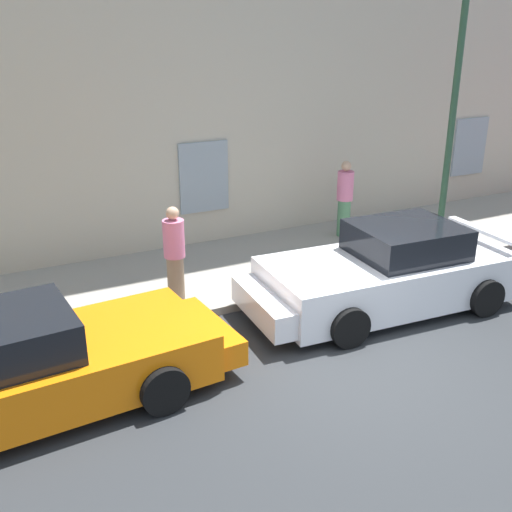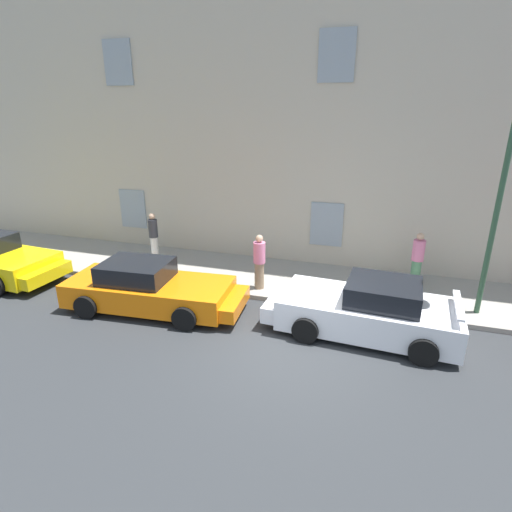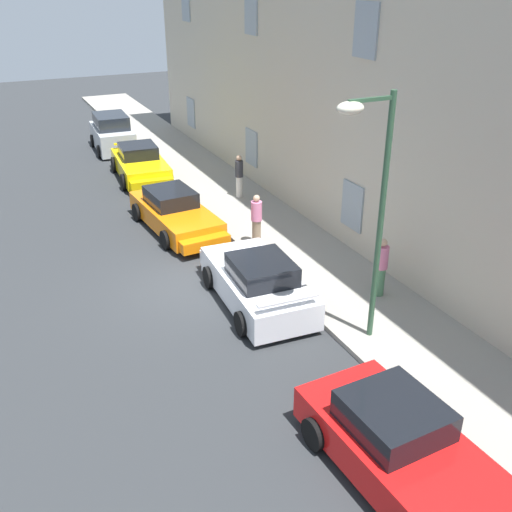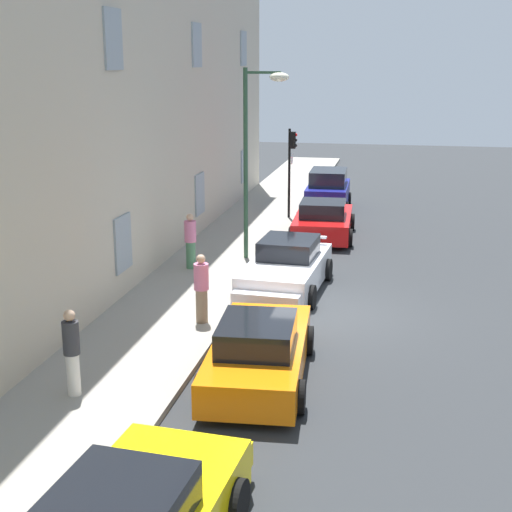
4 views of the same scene
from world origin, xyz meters
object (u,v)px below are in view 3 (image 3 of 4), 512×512
Objects in this scene: sportscar_tail_end at (408,454)px; sportscar_red_lead at (141,165)px; sportscar_white_middle at (255,281)px; pedestrian_bystander at (257,219)px; pedestrian_admiring at (381,267)px; street_lamp at (370,180)px; hatchback_distant at (112,134)px; sportscar_yellow_flank at (177,215)px; pedestrian_strolling at (239,175)px.

sportscar_red_lead is at bearing 179.03° from sportscar_tail_end.
sportscar_white_middle is 2.82× the size of pedestrian_bystander.
sportscar_red_lead is at bearing -166.61° from pedestrian_admiring.
sportscar_red_lead is 15.27m from street_lamp.
pedestrian_admiring is (18.42, 3.20, 0.18)m from hatchback_distant.
sportscar_yellow_flank is 7.92m from pedestrian_admiring.
sportscar_yellow_flank is 11.37m from hatchback_distant.
sportscar_red_lead is 11.80m from sportscar_white_middle.
pedestrian_strolling is (4.28, 2.85, 0.40)m from sportscar_red_lead.
pedestrian_admiring is (13.22, 3.15, 0.39)m from sportscar_red_lead.
pedestrian_strolling is at bearing -178.08° from pedestrian_admiring.
hatchback_distant reaches higher than sportscar_red_lead.
pedestrian_admiring is at bearing 9.87° from hatchback_distant.
hatchback_distant is at bearing -173.46° from pedestrian_bystander.
street_lamp is at bearing -8.18° from pedestrian_strolling.
street_lamp is (19.98, 1.40, 3.41)m from hatchback_distant.
sportscar_yellow_flank is at bearing -142.22° from pedestrian_bystander.
sportscar_white_middle is at bearing -155.61° from street_lamp.
pedestrian_strolling reaches higher than pedestrian_bystander.
sportscar_red_lead is 18.79m from sportscar_tail_end.
street_lamp reaches higher than sportscar_white_middle.
pedestrian_admiring is at bearing 19.47° from pedestrian_bystander.
pedestrian_bystander reaches higher than sportscar_tail_end.
sportscar_white_middle is 6.99m from sportscar_tail_end.
sportscar_white_middle is at bearing 3.99° from sportscar_yellow_flank.
hatchback_distant is at bearing -179.84° from sportscar_white_middle.
pedestrian_admiring reaches higher than sportscar_red_lead.
hatchback_distant is 20.32m from street_lamp.
hatchback_distant is 2.25× the size of pedestrian_bystander.
street_lamp reaches higher than pedestrian_strolling.
sportscar_yellow_flank is 1.09× the size of sportscar_tail_end.
pedestrian_bystander is at bearing -16.76° from pedestrian_strolling.
sportscar_red_lead is at bearing -174.82° from street_lamp.
pedestrian_strolling is (9.48, 2.91, 0.20)m from hatchback_distant.
sportscar_tail_end is 2.73× the size of pedestrian_strolling.
street_lamp is 3.49× the size of pedestrian_admiring.
hatchback_distant reaches higher than sportscar_tail_end.
sportscar_tail_end is at bearing -0.63° from hatchback_distant.
sportscar_red_lead is 5.15m from pedestrian_strolling.
hatchback_distant is (-23.99, 0.26, 0.23)m from sportscar_tail_end.
pedestrian_strolling is (-10.50, 1.51, -3.22)m from street_lamp.
pedestrian_bystander reaches higher than sportscar_red_lead.
pedestrian_strolling reaches higher than sportscar_red_lead.
sportscar_white_middle reaches higher than sportscar_yellow_flank.
pedestrian_bystander is at bearing 153.95° from sportscar_white_middle.
street_lamp is 6.93m from pedestrian_bystander.
sportscar_yellow_flank is at bearing -153.32° from pedestrian_admiring.
street_lamp is (2.97, 1.35, 3.63)m from sportscar_white_middle.
sportscar_yellow_flank is 2.99× the size of pedestrian_bystander.
street_lamp is 4.02m from pedestrian_admiring.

